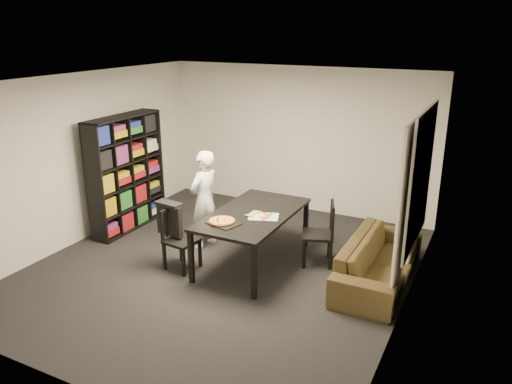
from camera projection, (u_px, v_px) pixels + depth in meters
The scene contains 16 objects.
room at pixel (220, 180), 6.67m from camera, with size 5.01×5.51×2.61m.
window_pane at pixel (421, 178), 6.06m from camera, with size 0.02×1.40×1.60m, color black.
window_frame at pixel (421, 178), 6.06m from camera, with size 0.03×1.52×1.72m, color white.
curtain_left at pixel (403, 218), 5.76m from camera, with size 0.03×0.70×2.25m, color beige.
curtain_right at pixel (418, 192), 6.64m from camera, with size 0.03×0.70×2.25m, color beige.
bookshelf at pixel (126, 173), 8.21m from camera, with size 0.35×1.50×1.90m, color black.
dining_table at pixel (253, 217), 6.99m from camera, with size 1.03×1.86×0.77m.
chair_left at pixel (177, 234), 6.95m from camera, with size 0.45×0.45×0.88m.
chair_right at pixel (324, 229), 7.04m from camera, with size 0.55×0.55×0.92m.
draped_jacket at pixel (169, 217), 6.94m from camera, with size 0.41×0.21×0.49m.
person at pixel (204, 200), 7.52m from camera, with size 0.56×0.36×1.52m, color silver.
baking_tray at pixel (224, 223), 6.59m from camera, with size 0.40×0.32×0.01m, color black.
pepperoni_pizza at pixel (222, 221), 6.61m from camera, with size 0.35×0.35×0.03m.
kitchen_towel at pixel (264, 217), 6.82m from camera, with size 0.40×0.30×0.01m, color silver.
pizza_slices at pixel (259, 215), 6.85m from camera, with size 0.37×0.31×0.01m, color gold, non-canonical shape.
sofa at pixel (379, 261), 6.63m from camera, with size 2.02×0.79×0.59m, color #392F16.
Camera 1 is at (3.29, -5.48, 3.28)m, focal length 35.00 mm.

